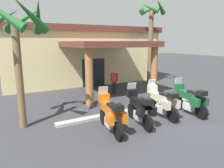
{
  "coord_description": "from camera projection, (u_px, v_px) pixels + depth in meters",
  "views": [
    {
      "loc": [
        -6.82,
        -6.5,
        3.41
      ],
      "look_at": [
        -1.35,
        2.89,
        1.2
      ],
      "focal_mm": 33.71,
      "sensor_mm": 36.0,
      "label": 1
    }
  ],
  "objects": [
    {
      "name": "motorcycle_black",
      "position": [
        140.0,
        108.0,
        8.71
      ],
      "size": [
        0.93,
        2.19,
        1.61
      ],
      "rotation": [
        0.0,
        0.0,
        1.35
      ],
      "color": "black",
      "rests_on": "ground_plane"
    },
    {
      "name": "curb_strip",
      "position": [
        133.0,
        110.0,
        10.43
      ],
      "size": [
        7.69,
        0.36,
        0.12
      ],
      "primitive_type": "cube",
      "color": "#ADA89E",
      "rests_on": "ground_plane"
    },
    {
      "name": "palm_tree_near_portico",
      "position": [
        151.0,
        27.0,
        16.32
      ],
      "size": [
        2.16,
        2.25,
        6.5
      ],
      "color": "brown",
      "rests_on": "ground_plane"
    },
    {
      "name": "motel_building",
      "position": [
        81.0,
        54.0,
        18.21
      ],
      "size": [
        13.26,
        11.05,
        4.6
      ],
      "rotation": [
        0.0,
        0.0,
        -0.03
      ],
      "color": "beige",
      "rests_on": "ground_plane"
    },
    {
      "name": "motorcycle_green",
      "position": [
        190.0,
        100.0,
        9.96
      ],
      "size": [
        0.78,
        2.21,
        1.61
      ],
      "rotation": [
        0.0,
        0.0,
        1.45
      ],
      "color": "black",
      "rests_on": "ground_plane"
    },
    {
      "name": "ground_plane",
      "position": [
        170.0,
        118.0,
        9.55
      ],
      "size": [
        80.0,
        80.0,
        0.0
      ],
      "primitive_type": "plane",
      "color": "#38383D"
    },
    {
      "name": "motorcycle_cream",
      "position": [
        162.0,
        102.0,
        9.56
      ],
      "size": [
        0.74,
        2.21,
        1.61
      ],
      "rotation": [
        0.0,
        0.0,
        1.47
      ],
      "color": "black",
      "rests_on": "ground_plane"
    },
    {
      "name": "palm_tree_roadside",
      "position": [
        15.0,
        29.0,
        7.77
      ],
      "size": [
        2.43,
        2.57,
        4.99
      ],
      "color": "brown",
      "rests_on": "ground_plane"
    },
    {
      "name": "motorcycle_orange",
      "position": [
        111.0,
        114.0,
        7.95
      ],
      "size": [
        0.84,
        2.2,
        1.61
      ],
      "rotation": [
        0.0,
        0.0,
        1.41
      ],
      "color": "black",
      "rests_on": "ground_plane"
    },
    {
      "name": "pedestrian",
      "position": [
        114.0,
        80.0,
        13.8
      ],
      "size": [
        0.34,
        0.45,
        1.61
      ],
      "rotation": [
        0.0,
        0.0,
        0.61
      ],
      "color": "black",
      "rests_on": "ground_plane"
    }
  ]
}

